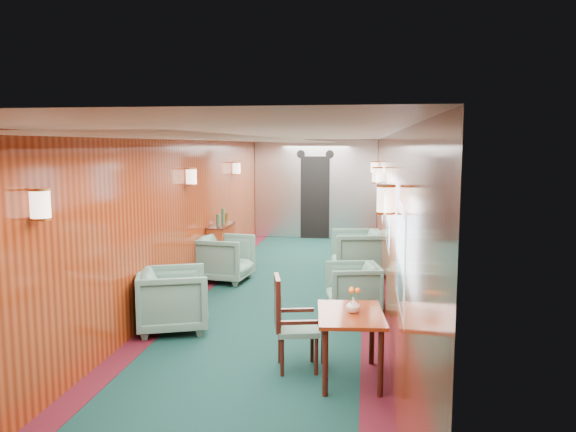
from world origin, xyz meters
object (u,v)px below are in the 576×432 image
Objects in this scene: side_chair at (289,319)px; armchair_right_far at (357,253)px; credenza at (221,248)px; armchair_left_near at (173,299)px; armchair_left_far at (225,258)px; armchair_right_near at (353,287)px; dining_table at (351,323)px.

armchair_right_far is (0.62, 4.31, -0.13)m from side_chair.
credenza is 1.31× the size of armchair_right_far.
armchair_left_near is at bearing -43.14° from armchair_right_far.
armchair_right_far is at bearing -63.84° from armchair_left_far.
armchair_right_near is 0.82× the size of armchair_right_far.
armchair_right_near is at bearing -40.11° from credenza.
armchair_left_near is at bearing -72.99° from armchair_right_near.
armchair_right_far is (0.02, 2.12, 0.07)m from armchair_right_near.
armchair_left_near is at bearing 146.42° from dining_table.
armchair_left_far is (-2.20, 3.72, -0.18)m from dining_table.
side_chair is at bearing -142.51° from armchair_left_near.
armchair_right_far is (2.21, 3.29, 0.01)m from armchair_left_near.
side_chair is 1.36× the size of armchair_right_near.
credenza reaches higher than dining_table.
armchair_left_near is 3.96m from armchair_right_far.
dining_table is 2.37m from armchair_right_near.
dining_table is at bearing -10.55° from armchair_right_near.
armchair_right_near is (0.60, 2.19, -0.20)m from side_chair.
credenza is at bearing 100.65° from side_chair.
armchair_left_far is 0.98× the size of armchair_right_far.
armchair_left_near is 0.97× the size of armchair_right_far.
armchair_left_far reaches higher than dining_table.
credenza is at bearing -97.23° from armchair_right_far.
armchair_left_near is (0.23, -3.20, -0.06)m from credenza.
armchair_right_far is at bearing -53.50° from armchair_left_near.
armchair_left_far is 2.56m from armchair_right_near.
credenza reaches higher than armchair_left_far.
armchair_right_near is (-0.03, 2.36, -0.24)m from dining_table.
credenza is 1.34× the size of armchair_left_far.
armchair_right_near is at bearing -114.88° from armchair_left_far.
armchair_left_far is (0.24, -0.67, -0.06)m from credenza.
side_chair reaches higher than armchair_right_far.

